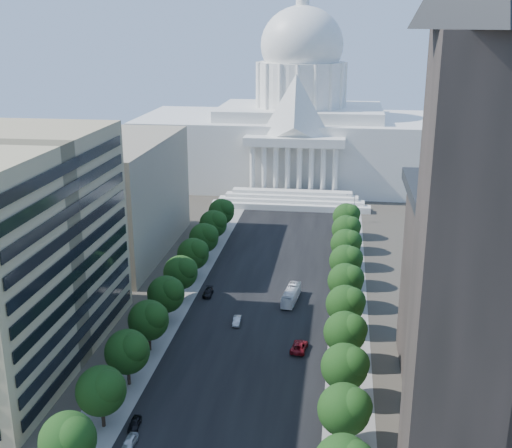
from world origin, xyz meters
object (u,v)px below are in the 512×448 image
at_px(car_dark_a, 135,423).
at_px(car_dark_b, 208,293).
at_px(car_silver, 237,321).
at_px(car_red, 299,346).
at_px(city_bus, 291,295).
at_px(car_parked, 130,442).

height_order(car_dark_a, car_dark_b, car_dark_b).
distance_m(car_dark_a, car_silver, 37.87).
height_order(car_silver, car_dark_b, car_silver).
xyz_separation_m(car_dark_a, car_red, (22.97, 27.33, 0.15)).
distance_m(car_dark_a, car_red, 35.70).
xyz_separation_m(car_red, car_dark_b, (-22.16, 22.45, -0.10)).
relative_size(car_red, city_bus, 0.54).
bearing_deg(city_bus, car_parked, -102.66).
bearing_deg(car_dark_b, car_parked, -91.92).
relative_size(car_silver, car_dark_b, 0.88).
xyz_separation_m(car_parked, city_bus, (18.86, 53.80, 0.80)).
distance_m(car_dark_a, car_dark_b, 49.78).
distance_m(car_silver, car_dark_b, 15.81).
bearing_deg(car_dark_b, city_bus, -3.41).
height_order(car_dark_a, car_parked, car_parked).
distance_m(car_red, city_bus, 22.21).
height_order(car_silver, city_bus, city_bus).
distance_m(car_parked, city_bus, 57.01).
bearing_deg(car_red, car_dark_b, -38.37).
bearing_deg(car_parked, car_silver, 78.51).
height_order(car_dark_b, city_bus, city_bus).
distance_m(car_dark_a, car_parked, 4.60).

